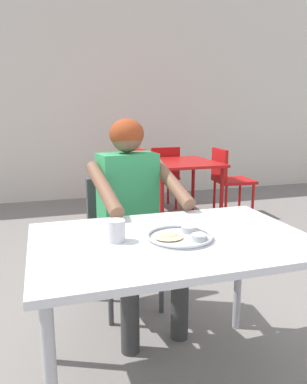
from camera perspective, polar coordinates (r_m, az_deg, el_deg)
name	(u,v)px	position (r m, az deg, el deg)	size (l,w,h in m)	color
ground_plane	(163,384)	(2.00, 1.50, -27.74)	(12.00, 12.00, 0.05)	slate
back_wall	(72,81)	(5.54, -12.55, 16.54)	(12.00, 0.12, 3.40)	silver
table_foreground	(172,254)	(1.62, 2.91, -9.60)	(1.19, 0.79, 0.73)	silver
thali_tray	(181,236)	(1.58, 4.27, -6.85)	(0.29, 0.29, 0.03)	#B7BABF
drinking_cup	(116,230)	(1.54, -5.89, -5.92)	(0.08, 0.08, 0.09)	silver
chair_foreground	(122,232)	(2.43, -4.91, -6.23)	(0.47, 0.46, 0.84)	#3F3F44
diner_foreground	(133,204)	(2.16, -3.19, -1.94)	(0.54, 0.59, 1.23)	#353535
table_background_red	(180,169)	(4.24, 4.09, 3.67)	(0.81, 0.91, 0.71)	#B71414
chair_red_left	(130,181)	(4.11, -3.65, 1.70)	(0.43, 0.44, 0.88)	red
chair_red_right	(228,177)	(4.58, 11.55, 2.37)	(0.46, 0.46, 0.84)	red
chair_red_far	(163,173)	(4.81, 1.45, 2.95)	(0.41, 0.40, 0.83)	#AB1415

